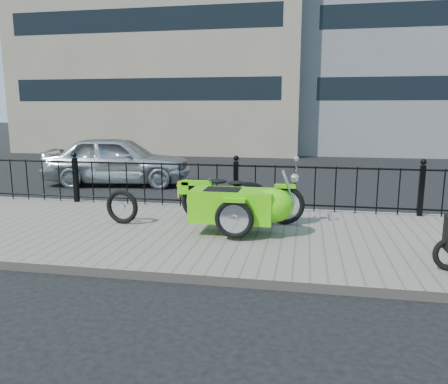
# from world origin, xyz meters

# --- Properties ---
(ground) EXTENTS (120.00, 120.00, 0.00)m
(ground) POSITION_xyz_m (0.00, 0.00, 0.00)
(ground) COLOR black
(ground) RESTS_ON ground
(sidewalk) EXTENTS (30.00, 3.80, 0.12)m
(sidewalk) POSITION_xyz_m (0.00, -0.50, 0.06)
(sidewalk) COLOR gray
(sidewalk) RESTS_ON ground
(curb) EXTENTS (30.00, 0.10, 0.12)m
(curb) POSITION_xyz_m (0.00, 1.44, 0.06)
(curb) COLOR gray
(curb) RESTS_ON ground
(iron_fence) EXTENTS (14.11, 0.11, 1.08)m
(iron_fence) POSITION_xyz_m (0.00, 1.30, 0.59)
(iron_fence) COLOR black
(iron_fence) RESTS_ON sidewalk
(building_tan) EXTENTS (14.00, 8.01, 12.00)m
(building_tan) POSITION_xyz_m (-6.00, 15.99, 6.00)
(building_tan) COLOR gray
(building_tan) RESTS_ON ground
(motorcycle_sidecar) EXTENTS (2.28, 1.48, 0.98)m
(motorcycle_sidecar) POSITION_xyz_m (0.41, -0.41, 0.59)
(motorcycle_sidecar) COLOR black
(motorcycle_sidecar) RESTS_ON sidewalk
(spare_tire) EXTENTS (0.61, 0.15, 0.61)m
(spare_tire) POSITION_xyz_m (-1.76, -0.27, 0.42)
(spare_tire) COLOR black
(spare_tire) RESTS_ON sidewalk
(sedan_car) EXTENTS (4.23, 2.14, 1.38)m
(sedan_car) POSITION_xyz_m (-3.84, 4.24, 0.69)
(sedan_car) COLOR silver
(sedan_car) RESTS_ON ground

